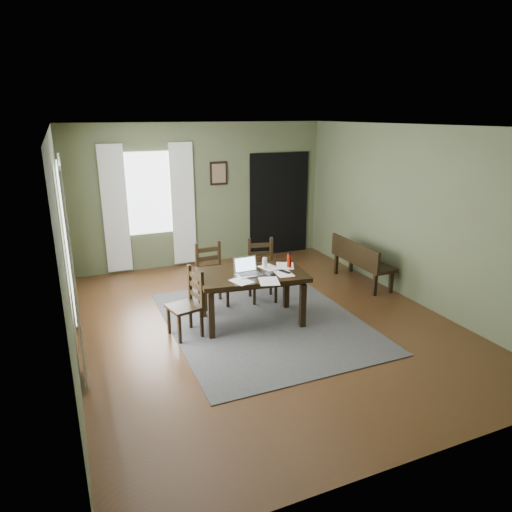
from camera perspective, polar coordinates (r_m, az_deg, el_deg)
name	(u,v)px	position (r m, az deg, el deg)	size (l,w,h in m)	color
ground	(264,322)	(6.60, 1.03, -8.25)	(5.00, 6.00, 0.01)	#492C16
room_shell	(265,197)	(6.04, 1.12, 7.41)	(5.02, 6.02, 2.71)	#545D3D
rug	(264,321)	(6.59, 1.03, -8.16)	(2.60, 3.20, 0.01)	#424242
dining_table	(252,279)	(6.33, -0.56, -2.87)	(1.57, 1.06, 0.73)	black
chair_end	(188,304)	(6.10, -8.53, -5.96)	(0.48, 0.47, 0.91)	black
chair_back_left	(212,276)	(7.02, -5.57, -2.46)	(0.43, 0.44, 0.96)	black
chair_back_right	(262,271)	(7.19, 0.76, -1.86)	(0.50, 0.50, 0.97)	black
bench	(360,259)	(8.07, 12.86, -0.31)	(0.43, 1.34, 0.76)	black
laptop	(247,270)	(6.24, -1.11, -1.74)	(0.34, 0.28, 0.23)	#B7B7BC
computer_mouse	(269,274)	(6.22, 1.64, -2.21)	(0.06, 0.10, 0.03)	#3F3F42
tv_remote	(285,272)	(6.32, 3.62, -1.97)	(0.05, 0.18, 0.02)	black
drinking_glass	(265,263)	(6.48, 1.10, -0.84)	(0.07, 0.07, 0.15)	silver
water_bottle	(289,260)	(6.50, 4.17, -0.56)	(0.07, 0.07, 0.22)	#A31C0C
paper_a	(241,281)	(5.99, -1.83, -3.16)	(0.22, 0.29, 0.00)	white
paper_b	(284,274)	(6.27, 3.52, -2.21)	(0.22, 0.29, 0.00)	white
paper_c	(269,267)	(6.51, 1.62, -1.44)	(0.22, 0.28, 0.00)	white
paper_d	(285,266)	(6.59, 3.65, -1.22)	(0.24, 0.32, 0.00)	white
paper_e	(269,281)	(5.98, 1.63, -3.17)	(0.25, 0.33, 0.00)	white
window_left	(66,238)	(5.80, -22.68, 2.06)	(0.01, 1.30, 1.70)	white
window_back	(149,193)	(8.63, -13.25, 7.62)	(1.00, 0.01, 1.50)	white
curtain_left_near	(74,280)	(5.08, -21.83, -2.85)	(0.03, 0.48, 2.30)	silver
curtain_left_far	(69,241)	(6.66, -22.33, 1.72)	(0.03, 0.48, 2.30)	silver
curtain_back_left	(115,210)	(8.57, -17.20, 5.53)	(0.44, 0.03, 2.30)	silver
curtain_back_right	(183,205)	(8.77, -9.10, 6.35)	(0.44, 0.03, 2.30)	silver
framed_picture	(219,173)	(8.91, -4.69, 10.27)	(0.34, 0.03, 0.44)	black
doorway_back	(279,204)	(9.51, 2.90, 6.48)	(1.30, 0.03, 2.10)	black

